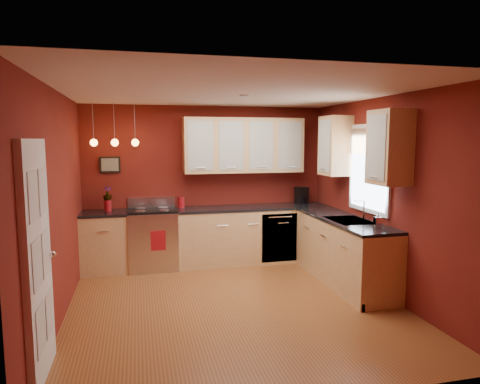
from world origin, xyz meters
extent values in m
plane|color=#9A572C|center=(0.00, 0.00, 0.00)|extent=(4.20, 4.20, 0.00)
cube|color=silver|center=(0.00, 0.00, 2.60)|extent=(4.00, 4.20, 0.02)
cube|color=maroon|center=(0.00, 2.10, 1.30)|extent=(4.00, 0.02, 2.60)
cube|color=maroon|center=(0.00, -2.10, 1.30)|extent=(4.00, 0.02, 2.60)
cube|color=maroon|center=(-2.00, 0.00, 1.30)|extent=(0.02, 4.20, 2.60)
cube|color=maroon|center=(2.00, 0.00, 1.30)|extent=(0.02, 4.20, 2.60)
cube|color=#E9B77D|center=(-1.65, 1.80, 0.45)|extent=(0.70, 0.60, 0.90)
cube|color=#E9B77D|center=(0.73, 1.80, 0.45)|extent=(2.54, 0.60, 0.90)
cube|color=#E9B77D|center=(1.70, 0.45, 0.45)|extent=(0.60, 2.10, 0.90)
cube|color=black|center=(-1.65, 1.80, 0.92)|extent=(0.70, 0.62, 0.04)
cube|color=black|center=(0.73, 1.80, 0.92)|extent=(2.54, 0.62, 0.04)
cube|color=black|center=(1.70, 0.45, 0.92)|extent=(0.62, 2.10, 0.04)
cube|color=silver|center=(-0.92, 1.80, 0.46)|extent=(0.76, 0.64, 0.92)
cube|color=black|center=(-0.92, 1.50, 0.48)|extent=(0.55, 0.02, 0.32)
cylinder|color=silver|center=(-0.92, 1.49, 0.72)|extent=(0.60, 0.02, 0.02)
cube|color=black|center=(-0.92, 1.80, 0.94)|extent=(0.76, 0.60, 0.03)
cylinder|color=gray|center=(-1.10, 1.66, 0.95)|extent=(0.16, 0.16, 0.01)
cylinder|color=gray|center=(-0.74, 1.66, 0.95)|extent=(0.16, 0.16, 0.01)
cylinder|color=gray|center=(-1.10, 1.94, 0.95)|extent=(0.16, 0.16, 0.01)
cylinder|color=gray|center=(-0.74, 1.94, 0.95)|extent=(0.16, 0.16, 0.01)
cube|color=silver|center=(-0.92, 2.10, 1.03)|extent=(0.76, 0.04, 0.16)
cube|color=silver|center=(1.10, 1.51, 0.45)|extent=(0.60, 0.02, 0.80)
cube|color=gray|center=(1.70, 0.30, 0.92)|extent=(0.50, 0.70, 0.05)
cube|color=black|center=(1.70, 0.47, 0.91)|extent=(0.42, 0.30, 0.02)
cube|color=black|center=(1.70, 0.13, 0.91)|extent=(0.42, 0.30, 0.02)
cylinder|color=white|center=(1.92, 0.30, 1.08)|extent=(0.02, 0.02, 0.28)
cylinder|color=white|center=(1.85, 0.30, 1.21)|extent=(0.16, 0.02, 0.02)
cube|color=white|center=(1.98, 0.30, 1.65)|extent=(0.04, 1.02, 1.22)
cube|color=white|center=(1.97, 0.30, 1.65)|extent=(0.01, 0.90, 1.10)
cube|color=#916748|center=(1.95, 0.30, 2.02)|extent=(0.02, 0.96, 0.36)
cube|color=white|center=(-1.97, -1.20, 1.02)|extent=(0.06, 0.82, 2.05)
cube|color=silver|center=(-1.94, -1.38, 1.60)|extent=(0.00, 0.28, 0.40)
cube|color=silver|center=(-1.94, -1.02, 1.60)|extent=(0.00, 0.28, 0.40)
cube|color=silver|center=(-1.94, -1.38, 1.05)|extent=(0.00, 0.28, 0.40)
cube|color=silver|center=(-1.94, -1.02, 1.05)|extent=(0.00, 0.28, 0.40)
cube|color=silver|center=(-1.94, -1.38, 0.50)|extent=(0.00, 0.28, 0.40)
cube|color=silver|center=(-1.94, -1.02, 0.50)|extent=(0.00, 0.28, 0.40)
sphere|color=white|center=(-1.91, -0.87, 1.00)|extent=(0.06, 0.06, 0.06)
cube|color=#E9B77D|center=(0.60, 1.93, 1.95)|extent=(2.00, 0.35, 0.90)
cube|color=#E9B77D|center=(1.82, 0.32, 1.95)|extent=(0.35, 1.95, 0.90)
cube|color=black|center=(-1.55, 2.08, 1.65)|extent=(0.32, 0.03, 0.26)
cylinder|color=gray|center=(-1.75, 1.75, 2.30)|extent=(0.01, 0.01, 0.60)
sphere|color=#FFA53F|center=(-1.75, 1.75, 2.00)|extent=(0.11, 0.11, 0.11)
cylinder|color=gray|center=(-1.45, 1.75, 2.30)|extent=(0.01, 0.01, 0.60)
sphere|color=#FFA53F|center=(-1.45, 1.75, 2.00)|extent=(0.11, 0.11, 0.11)
cylinder|color=gray|center=(-1.15, 1.75, 2.30)|extent=(0.01, 0.01, 0.60)
sphere|color=#FFA53F|center=(-1.15, 1.75, 2.00)|extent=(0.11, 0.11, 0.11)
cylinder|color=maroon|center=(-0.45, 1.94, 1.02)|extent=(0.11, 0.11, 0.16)
cylinder|color=maroon|center=(-0.45, 1.94, 1.11)|extent=(0.11, 0.11, 0.02)
cylinder|color=maroon|center=(-1.59, 1.85, 1.03)|extent=(0.11, 0.11, 0.17)
imported|color=maroon|center=(-1.59, 1.85, 1.21)|extent=(0.14, 0.14, 0.23)
cube|color=black|center=(1.64, 1.93, 1.08)|extent=(0.24, 0.22, 0.28)
cylinder|color=black|center=(1.64, 1.87, 1.01)|extent=(0.14, 0.14, 0.13)
imported|color=white|center=(1.80, -0.25, 1.04)|extent=(0.11, 0.11, 0.21)
cube|color=maroon|center=(-0.85, 1.47, 0.52)|extent=(0.22, 0.02, 0.30)
camera|label=1|loc=(-1.13, -4.99, 2.04)|focal=32.00mm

